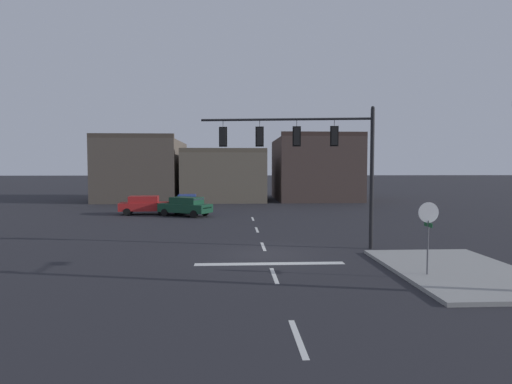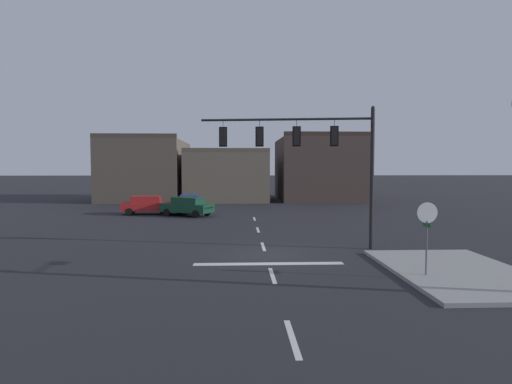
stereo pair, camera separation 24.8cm
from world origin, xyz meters
name	(u,v)px [view 1 (the left image)]	position (x,y,z in m)	size (l,w,h in m)	color
ground_plane	(266,254)	(0.00, 0.00, 0.00)	(400.00, 400.00, 0.00)	#232328
sidewalk_near_corner	(459,271)	(7.20, -4.00, 0.07)	(5.00, 8.00, 0.15)	gray
stop_bar_paint	(270,264)	(0.00, -2.00, 0.00)	(6.40, 0.50, 0.01)	silver
lane_centreline	(263,246)	(0.00, 2.00, 0.00)	(0.16, 26.40, 0.01)	silver
signal_mast_near_side	(312,148)	(2.43, 1.58, 5.07)	(8.68, 1.36, 7.15)	black
stop_sign	(428,221)	(5.63, -4.68, 2.14)	(0.76, 0.64, 2.83)	#56565B
car_lot_nearside	(145,205)	(-9.23, 17.75, 0.86)	(4.57, 2.21, 1.61)	#A81E1E
car_lot_middle	(187,203)	(-5.74, 19.15, 0.86)	(2.16, 4.55, 1.61)	navy
car_lot_farside	(185,206)	(-5.57, 16.23, 0.86)	(4.73, 3.68, 1.61)	#143D28
building_row	(228,172)	(-2.18, 34.48, 3.58)	(31.41, 13.40, 8.16)	brown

